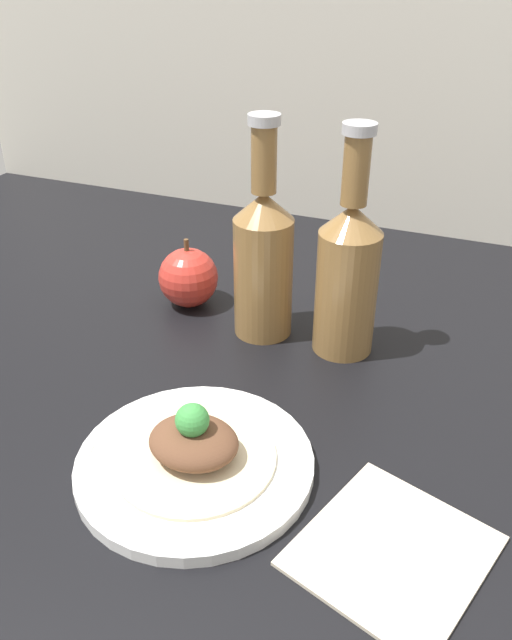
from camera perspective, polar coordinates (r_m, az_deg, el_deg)
ground_plane at (r=76.19cm, az=4.08°, el=-6.99°), size 180.00×110.00×4.00cm
plate at (r=63.58cm, az=-5.60°, el=-12.79°), size 23.59×23.59×1.62cm
plated_food at (r=62.00cm, az=-5.70°, el=-11.22°), size 16.17×16.17×6.49cm
cider_bottle_left at (r=79.73cm, az=0.68°, el=5.71°), size 7.69×7.69×28.64cm
cider_bottle_right at (r=76.76cm, az=8.38°, el=4.34°), size 7.69×7.69×28.64cm
apple at (r=89.77cm, az=-6.21°, el=3.88°), size 8.53×8.53×10.17cm
napkin at (r=57.94cm, az=12.39°, el=-19.79°), size 18.39×19.15×0.80cm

